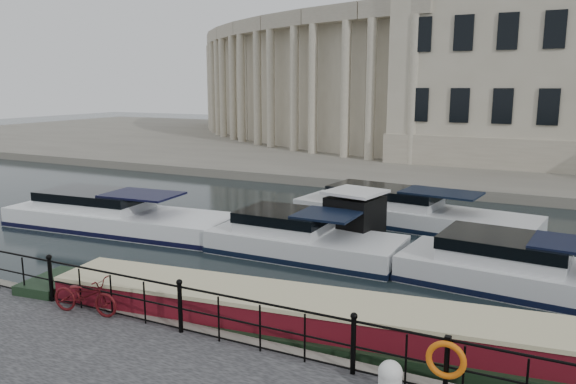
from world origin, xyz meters
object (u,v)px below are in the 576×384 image
Objects in this scene: bicycle at (85,295)px; harbour_hut at (355,221)px; mooring_bollard at (390,379)px; narrowboat at (291,329)px; life_ring_post at (446,361)px.

harbour_hut reaches higher than bicycle.
mooring_bollard is at bearing -56.32° from harbour_hut.
mooring_bollard is 3.57m from narrowboat.
harbour_hut is (3.11, 9.96, -0.06)m from bicycle.
harbour_hut is (-5.24, 9.86, -0.31)m from life_ring_post.
narrowboat is at bearing -76.31° from bicycle.
narrowboat is (4.55, 1.78, -0.65)m from bicycle.
mooring_bollard is at bearing -41.26° from narrowboat.
narrowboat is at bearing -69.53° from harbour_hut.
mooring_bollard is 1.02m from life_ring_post.
bicycle is 7.47m from mooring_bollard.
narrowboat is 5.13× the size of harbour_hut.
bicycle reaches higher than narrowboat.
harbour_hut reaches higher than mooring_bollard.
bicycle is at bearing 178.37° from mooring_bollard.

